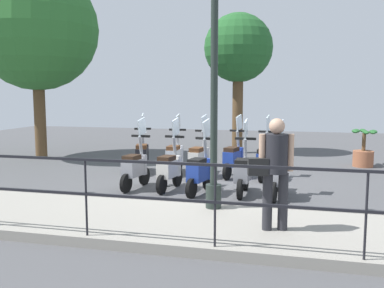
{
  "coord_description": "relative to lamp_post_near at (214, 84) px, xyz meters",
  "views": [
    {
      "loc": [
        -9.34,
        -1.87,
        2.1
      ],
      "look_at": [
        0.2,
        0.5,
        0.9
      ],
      "focal_mm": 40.0,
      "sensor_mm": 36.0,
      "label": 1
    }
  ],
  "objects": [
    {
      "name": "ground_plane",
      "position": [
        2.4,
        0.52,
        -2.22
      ],
      "size": [
        28.0,
        28.0,
        0.0
      ],
      "primitive_type": "plane",
      "color": "#4C4C4F"
    },
    {
      "name": "promenade_walkway",
      "position": [
        -0.75,
        0.52,
        -2.15
      ],
      "size": [
        2.2,
        20.0,
        0.15
      ],
      "color": "gray",
      "rests_on": "ground_plane"
    },
    {
      "name": "fence_railing",
      "position": [
        -1.8,
        0.52,
        -1.31
      ],
      "size": [
        0.04,
        16.03,
        1.07
      ],
      "color": "black",
      "rests_on": "promenade_walkway"
    },
    {
      "name": "lamp_post_near",
      "position": [
        0.0,
        0.0,
        0.0
      ],
      "size": [
        0.26,
        0.9,
        4.65
      ],
      "color": "#232D28",
      "rests_on": "promenade_walkway"
    },
    {
      "name": "pedestrian_with_bag",
      "position": [
        -0.94,
        -1.05,
        -1.14
      ],
      "size": [
        0.41,
        0.63,
        1.59
      ],
      "rotation": [
        0.0,
        0.0,
        0.24
      ],
      "color": "#28282D",
      "rests_on": "promenade_walkway"
    },
    {
      "name": "tree_large",
      "position": [
        5.05,
        6.6,
        1.81
      ],
      "size": [
        3.82,
        3.82,
        5.96
      ],
      "color": "brown",
      "rests_on": "ground_plane"
    },
    {
      "name": "tree_distant",
      "position": [
        7.7,
        0.67,
        1.3
      ],
      "size": [
        2.32,
        2.32,
        4.74
      ],
      "color": "brown",
      "rests_on": "ground_plane"
    },
    {
      "name": "potted_palm",
      "position": [
        5.79,
        -3.17,
        -1.78
      ],
      "size": [
        1.06,
        0.66,
        1.05
      ],
      "color": "#9E5B3D",
      "rests_on": "ground_plane"
    },
    {
      "name": "scooter_near_0",
      "position": [
        1.55,
        -1.0,
        -1.74
      ],
      "size": [
        1.23,
        0.44,
        1.54
      ],
      "rotation": [
        0.0,
        0.0,
        -0.13
      ],
      "color": "black",
      "rests_on": "ground_plane"
    },
    {
      "name": "scooter_near_1",
      "position": [
        1.67,
        -0.29,
        -1.74
      ],
      "size": [
        1.23,
        0.44,
        1.54
      ],
      "rotation": [
        0.0,
        0.0,
        -0.02
      ],
      "color": "black",
      "rests_on": "ground_plane"
    },
    {
      "name": "scooter_near_2",
      "position": [
        1.5,
        0.58,
        -1.74
      ],
      "size": [
        1.22,
        0.49,
        1.54
      ],
      "rotation": [
        0.0,
        0.0,
        -0.2
      ],
      "color": "black",
      "rests_on": "ground_plane"
    },
    {
      "name": "scooter_near_3",
      "position": [
        1.7,
        1.29,
        -1.74
      ],
      "size": [
        1.23,
        0.44,
        1.54
      ],
      "rotation": [
        0.0,
        0.0,
        -0.13
      ],
      "color": "black",
      "rests_on": "ground_plane"
    },
    {
      "name": "scooter_near_4",
      "position": [
        1.64,
        2.05,
        -1.74
      ],
      "size": [
        1.23,
        0.44,
        1.54
      ],
      "rotation": [
        0.0,
        0.0,
        -0.13
      ],
      "color": "black",
      "rests_on": "ground_plane"
    },
    {
      "name": "scooter_far_0",
      "position": [
        3.37,
        -0.6,
        -1.74
      ],
      "size": [
        1.23,
        0.44,
        1.54
      ],
      "rotation": [
        0.0,
        0.0,
        -0.11
      ],
      "color": "black",
      "rests_on": "ground_plane"
    },
    {
      "name": "scooter_far_1",
      "position": [
        3.45,
        0.17,
        -1.74
      ],
      "size": [
        1.21,
        0.51,
        1.54
      ],
      "rotation": [
        0.0,
        0.0,
        -0.24
      ],
      "color": "black",
      "rests_on": "ground_plane"
    },
    {
      "name": "scooter_far_2",
      "position": [
        3.2,
        0.99,
        -1.74
      ],
      "size": [
        1.23,
        0.47,
        1.54
      ],
      "rotation": [
        0.0,
        0.0,
        -0.18
      ],
      "color": "black",
      "rests_on": "ground_plane"
    },
    {
      "name": "scooter_far_3",
      "position": [
        3.38,
        1.66,
        -1.74
      ],
      "size": [
        1.23,
        0.44,
        1.54
      ],
      "rotation": [
        0.0,
        0.0,
        0.01
      ],
      "color": "black",
      "rests_on": "ground_plane"
    },
    {
      "name": "scooter_far_4",
      "position": [
        3.44,
        2.57,
        -1.74
      ],
      "size": [
        1.21,
        0.53,
        1.54
      ],
      "rotation": [
        0.0,
        0.0,
        0.27
      ],
      "color": "black",
      "rests_on": "ground_plane"
    }
  ]
}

